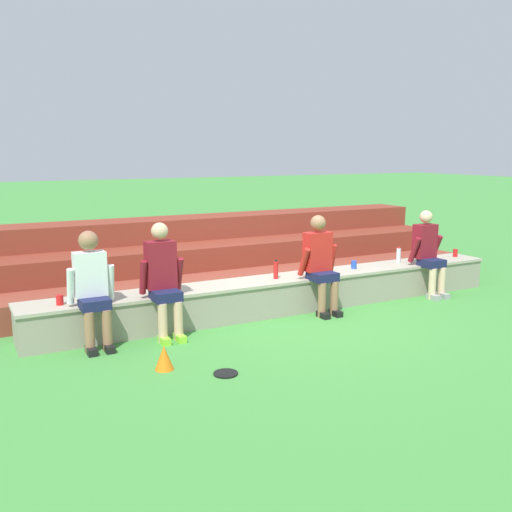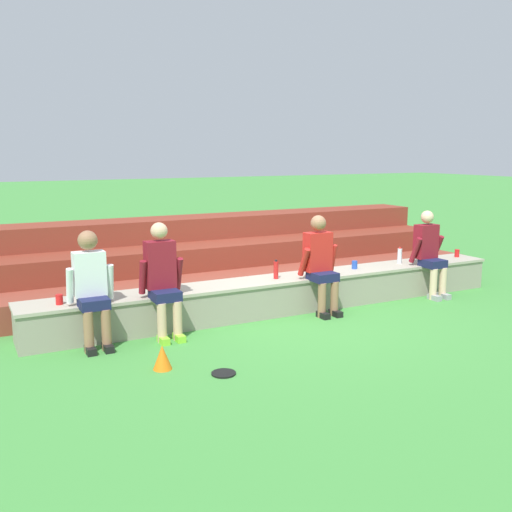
% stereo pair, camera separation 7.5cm
% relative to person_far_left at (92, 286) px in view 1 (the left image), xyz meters
% --- Properties ---
extents(ground_plane, '(80.00, 80.00, 0.00)m').
position_rel_person_far_left_xyz_m(ground_plane, '(2.77, 0.00, -0.73)').
color(ground_plane, '#428E3D').
extents(stone_seating_wall, '(7.24, 0.63, 0.48)m').
position_rel_person_far_left_xyz_m(stone_seating_wall, '(2.77, 0.30, -0.47)').
color(stone_seating_wall, gray).
rests_on(stone_seating_wall, ground).
extents(brick_bleachers, '(8.24, 2.33, 1.12)m').
position_rel_person_far_left_xyz_m(brick_bleachers, '(2.77, 2.29, -0.29)').
color(brick_bleachers, brown).
rests_on(brick_bleachers, ground).
extents(person_far_left, '(0.54, 0.55, 1.35)m').
position_rel_person_far_left_xyz_m(person_far_left, '(0.00, 0.00, 0.00)').
color(person_far_left, '#996B4C').
rests_on(person_far_left, ground).
extents(person_left_of_center, '(0.54, 0.56, 1.40)m').
position_rel_person_far_left_xyz_m(person_left_of_center, '(0.84, -0.02, 0.01)').
color(person_left_of_center, '#DBAD89').
rests_on(person_left_of_center, ground).
extents(person_center, '(0.56, 0.54, 1.37)m').
position_rel_person_far_left_xyz_m(person_center, '(3.12, -0.03, 0.00)').
color(person_center, '#996B4C').
rests_on(person_center, ground).
extents(person_right_of_center, '(0.53, 0.55, 1.34)m').
position_rel_person_far_left_xyz_m(person_right_of_center, '(5.17, -0.00, -0.02)').
color(person_right_of_center, beige).
rests_on(person_right_of_center, ground).
extents(water_bottle_mid_left, '(0.07, 0.07, 0.27)m').
position_rel_person_far_left_xyz_m(water_bottle_mid_left, '(2.59, 0.28, -0.11)').
color(water_bottle_mid_left, red).
rests_on(water_bottle_mid_left, stone_seating_wall).
extents(water_bottle_mid_right, '(0.07, 0.07, 0.26)m').
position_rel_person_far_left_xyz_m(water_bottle_mid_right, '(4.88, 0.34, -0.12)').
color(water_bottle_mid_right, silver).
rests_on(water_bottle_mid_right, stone_seating_wall).
extents(plastic_cup_left_end, '(0.08, 0.08, 0.13)m').
position_rel_person_far_left_xyz_m(plastic_cup_left_end, '(6.13, 0.34, -0.18)').
color(plastic_cup_left_end, red).
rests_on(plastic_cup_left_end, stone_seating_wall).
extents(plastic_cup_right_end, '(0.08, 0.08, 0.12)m').
position_rel_person_far_left_xyz_m(plastic_cup_right_end, '(-0.33, 0.24, -0.18)').
color(plastic_cup_right_end, red).
rests_on(plastic_cup_right_end, stone_seating_wall).
extents(plastic_cup_middle, '(0.08, 0.08, 0.12)m').
position_rel_person_far_left_xyz_m(plastic_cup_middle, '(3.99, 0.33, -0.18)').
color(plastic_cup_middle, blue).
rests_on(plastic_cup_middle, stone_seating_wall).
extents(frisbee, '(0.25, 0.25, 0.02)m').
position_rel_person_far_left_xyz_m(frisbee, '(0.98, -1.50, -0.72)').
color(frisbee, black).
rests_on(frisbee, ground).
extents(sports_cone, '(0.20, 0.20, 0.26)m').
position_rel_person_far_left_xyz_m(sports_cone, '(0.47, -1.07, -0.60)').
color(sports_cone, orange).
rests_on(sports_cone, ground).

